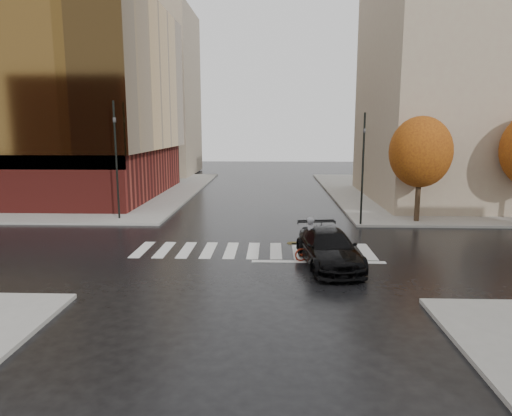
% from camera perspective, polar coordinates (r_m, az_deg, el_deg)
% --- Properties ---
extents(ground, '(120.00, 120.00, 0.00)m').
position_cam_1_polar(ground, '(21.94, -0.38, -5.70)').
color(ground, black).
rests_on(ground, ground).
extents(sidewalk_nw, '(30.00, 30.00, 0.15)m').
position_cam_1_polar(sidewalk_nw, '(47.82, -25.23, 2.02)').
color(sidewalk_nw, gray).
rests_on(sidewalk_nw, ground).
extents(sidewalk_ne, '(30.00, 30.00, 0.15)m').
position_cam_1_polar(sidewalk_ne, '(47.02, 27.36, 1.74)').
color(sidewalk_ne, gray).
rests_on(sidewalk_ne, ground).
extents(crosswalk, '(12.00, 3.00, 0.01)m').
position_cam_1_polar(crosswalk, '(22.42, -0.32, -5.34)').
color(crosswalk, silver).
rests_on(crosswalk, ground).
extents(office_glass, '(27.00, 19.00, 16.00)m').
position_cam_1_polar(office_glass, '(45.36, -28.92, 11.76)').
color(office_glass, maroon).
rests_on(office_glass, sidewalk_nw).
extents(building_ne_tan, '(16.00, 16.00, 18.00)m').
position_cam_1_polar(building_ne_tan, '(41.48, 25.65, 13.51)').
color(building_ne_tan, gray).
rests_on(building_ne_tan, sidewalk_ne).
extents(building_nw_far, '(14.00, 12.00, 20.00)m').
position_cam_1_polar(building_nw_far, '(60.65, -14.54, 13.70)').
color(building_nw_far, gray).
rests_on(building_nw_far, sidewalk_nw).
extents(tree_ne_a, '(3.80, 3.80, 6.50)m').
position_cam_1_polar(tree_ne_a, '(29.95, 19.88, 6.59)').
color(tree_ne_a, '#312415').
rests_on(tree_ne_a, sidewalk_ne).
extents(sedan, '(2.85, 5.61, 1.56)m').
position_cam_1_polar(sedan, '(20.13, 9.07, -4.98)').
color(sedan, black).
rests_on(sedan, ground).
extents(cyclist, '(1.86, 1.15, 1.99)m').
position_cam_1_polar(cyclist, '(20.86, 7.04, -4.68)').
color(cyclist, maroon).
rests_on(cyclist, ground).
extents(traffic_light_nw, '(0.22, 0.19, 7.44)m').
position_cam_1_polar(traffic_light_nw, '(30.34, -17.11, 6.68)').
color(traffic_light_nw, black).
rests_on(traffic_light_nw, sidewalk_nw).
extents(traffic_light_ne, '(0.16, 0.19, 6.66)m').
position_cam_1_polar(traffic_light_ne, '(28.00, 13.23, 5.53)').
color(traffic_light_ne, black).
rests_on(traffic_light_ne, sidewalk_ne).
extents(fire_hydrant, '(0.24, 0.24, 0.68)m').
position_cam_1_polar(fire_hydrant, '(33.40, -17.02, 0.24)').
color(fire_hydrant, orange).
rests_on(fire_hydrant, sidewalk_nw).
extents(manhole, '(0.74, 0.74, 0.01)m').
position_cam_1_polar(manhole, '(23.88, 4.71, -4.41)').
color(manhole, '#4C401B').
rests_on(manhole, ground).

